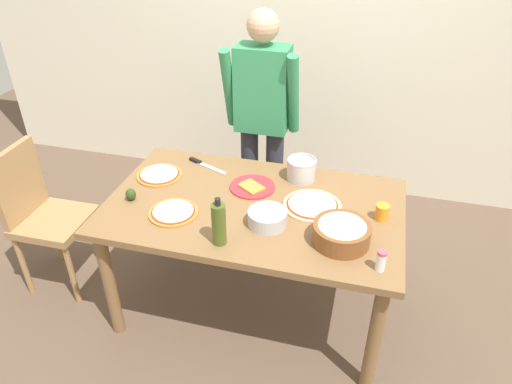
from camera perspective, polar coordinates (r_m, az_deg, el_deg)
The scene contains 17 objects.
ground at distance 3.08m, azimuth -0.25°, elevation -13.25°, with size 8.00×8.00×0.00m, color brown.
wall_back at distance 3.81m, azimuth 6.38°, elevation 18.75°, with size 5.60×0.10×2.60m, color silver.
dining_table at distance 2.64m, azimuth -0.28°, elevation -3.14°, with size 1.60×0.96×0.76m.
person_cook at distance 3.17m, azimuth 0.76°, elevation 9.07°, with size 0.49×0.25×1.62m.
chair_wooden_left at distance 3.20m, azimuth -24.30°, elevation -2.10°, with size 0.41×0.41×0.95m.
pizza_raw_on_board at distance 2.58m, azimuth 6.74°, elevation -1.56°, with size 0.32×0.32×0.02m.
pizza_cooked_on_tray at distance 2.55m, azimuth -9.88°, elevation -2.39°, with size 0.26×0.26×0.02m.
pizza_second_cooked at distance 2.89m, azimuth -11.51°, elevation 2.04°, with size 0.27×0.27×0.02m.
plate_with_slice at distance 2.72m, azimuth -0.45°, elevation 0.62°, with size 0.26×0.26×0.02m.
popcorn_bowl at distance 2.33m, azimuth 10.22°, elevation -4.71°, with size 0.28×0.28×0.11m.
mixing_bowl_steel at distance 2.42m, azimuth 1.37°, elevation -3.13°, with size 0.20×0.20×0.08m.
olive_oil_bottle at distance 2.26m, azimuth -4.48°, elevation -3.80°, with size 0.07×0.07×0.26m.
steel_pot at distance 2.79m, azimuth 5.46°, elevation 2.76°, with size 0.17×0.17×0.13m.
cup_orange at distance 2.54m, azimuth 14.86°, elevation -2.35°, with size 0.07×0.07×0.09m, color orange.
salt_shaker at distance 2.21m, azimuth 14.76°, elevation -7.96°, with size 0.04×0.04×0.11m.
chef_knife at distance 2.97m, azimuth -6.38°, elevation 3.35°, with size 0.28×0.14×0.02m.
avocado at distance 2.69m, azimuth -14.78°, elevation -0.29°, with size 0.06×0.06×0.07m, color #2D4219.
Camera 1 is at (0.56, -2.06, 2.22)m, focal length 33.38 mm.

